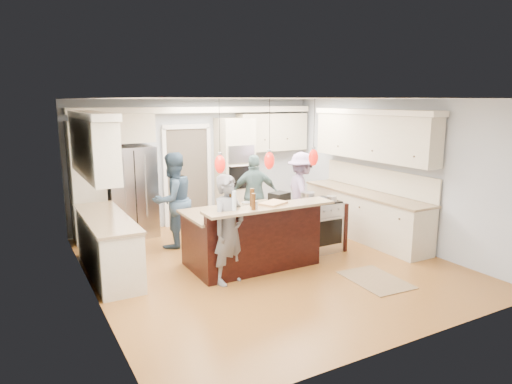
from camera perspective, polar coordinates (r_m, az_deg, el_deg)
ground_plane at (r=7.75m, az=1.27°, el=-8.82°), size 6.00×6.00×0.00m
room_shell at (r=7.32m, az=1.33°, el=4.66°), size 5.54×6.04×2.72m
refrigerator at (r=9.33m, az=-15.31°, el=0.02°), size 0.90×0.70×1.80m
oven_column at (r=10.09m, az=-2.65°, el=2.70°), size 0.72×0.69×2.30m
back_upper_cabinets at (r=9.55m, az=-11.03°, el=5.14°), size 5.30×0.61×2.54m
right_counter_run at (r=9.12m, az=13.72°, el=0.84°), size 0.64×3.10×2.51m
left_cabinets at (r=7.36m, az=-18.69°, el=-1.94°), size 0.64×2.30×2.51m
kitchen_island at (r=7.54m, az=-0.61°, el=-5.50°), size 2.10×1.46×1.12m
island_range at (r=8.34m, az=7.70°, el=-4.15°), size 0.82×0.71×0.92m
pendant_lights at (r=6.76m, az=1.68°, el=3.97°), size 1.75×0.15×1.03m
person_bar_end at (r=6.71m, az=-3.43°, el=-4.71°), size 0.70×0.59×1.63m
person_far_left at (r=8.49m, az=-10.32°, el=-1.01°), size 1.03×0.92×1.76m
person_far_right at (r=9.18m, az=-0.15°, el=-0.33°), size 1.03×0.72×1.62m
person_range_side at (r=9.41m, az=5.73°, el=-0.02°), size 0.87×1.19×1.64m
floor_rug at (r=7.26m, az=14.73°, el=-10.58°), size 0.78×1.09×0.01m
water_bottle at (r=6.55m, az=-2.76°, el=-1.09°), size 0.07×0.07×0.29m
beer_bottle_a at (r=6.62m, az=-3.09°, el=-1.04°), size 0.07×0.07×0.27m
beer_bottle_b at (r=6.56m, az=-0.32°, el=-1.23°), size 0.06×0.06×0.24m
beer_bottle_c at (r=6.79m, az=-0.48°, el=-0.68°), size 0.09×0.09×0.27m
drink_can at (r=6.65m, az=-0.03°, el=-1.64°), size 0.08×0.08×0.12m
cutting_board at (r=6.97m, az=2.19°, el=-1.40°), size 0.47×0.41×0.03m
pot_large at (r=8.22m, az=6.49°, el=-0.51°), size 0.25×0.25×0.14m
pot_small at (r=8.19m, az=9.45°, el=-0.82°), size 0.18×0.18×0.09m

